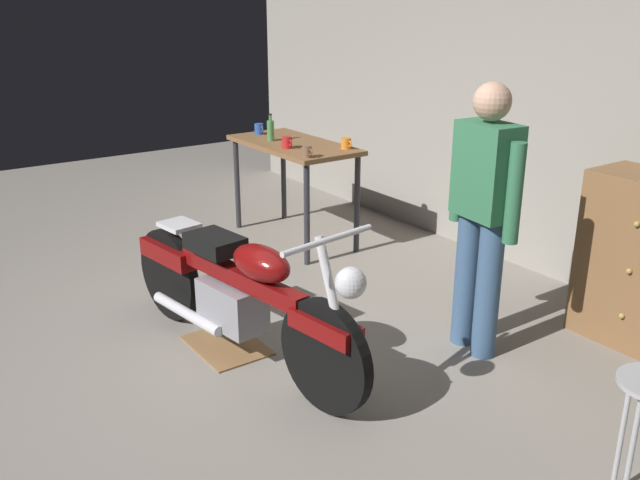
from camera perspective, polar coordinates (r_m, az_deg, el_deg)
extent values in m
plane|color=gray|center=(4.31, -7.71, -10.00)|extent=(12.00, 12.00, 0.00)
cube|color=gray|center=(5.62, 18.28, 12.88)|extent=(8.00, 0.12, 3.10)
cube|color=brown|center=(6.10, -2.22, 7.92)|extent=(1.30, 0.64, 0.04)
cylinder|color=#2D2D33|center=(6.57, -6.90, 4.62)|extent=(0.05, 0.05, 0.86)
cylinder|color=#2D2D33|center=(5.60, -1.10, 2.08)|extent=(0.05, 0.05, 0.86)
cylinder|color=#2D2D33|center=(6.82, -3.05, 5.29)|extent=(0.05, 0.05, 0.86)
cylinder|color=#2D2D33|center=(5.89, 3.09, 2.96)|extent=(0.05, 0.05, 0.86)
cylinder|color=black|center=(3.68, 0.42, -9.64)|extent=(0.64, 0.16, 0.64)
cylinder|color=black|center=(4.81, -12.41, -2.81)|extent=(0.64, 0.16, 0.64)
cube|color=maroon|center=(3.60, 0.43, -7.20)|extent=(0.46, 0.20, 0.10)
cube|color=maroon|center=(4.71, -12.25, -1.00)|extent=(0.54, 0.25, 0.12)
cube|color=gray|center=(4.24, -7.31, -5.34)|extent=(0.47, 0.30, 0.28)
cube|color=maroon|center=(4.08, -6.61, -3.12)|extent=(1.10, 0.25, 0.10)
ellipsoid|color=maroon|center=(3.88, -4.92, -1.92)|extent=(0.47, 0.28, 0.20)
cube|color=black|center=(4.22, -8.72, -0.26)|extent=(0.39, 0.29, 0.10)
cube|color=silver|center=(4.53, -11.63, 1.24)|extent=(0.27, 0.23, 0.03)
cylinder|color=silver|center=(3.49, 1.12, -5.27)|extent=(0.27, 0.09, 0.68)
cylinder|color=silver|center=(3.39, 0.68, 0.00)|extent=(0.12, 0.60, 0.03)
sphere|color=silver|center=(3.35, 2.57, -3.57)|extent=(0.16, 0.16, 0.16)
cylinder|color=silver|center=(4.45, -11.00, -6.02)|extent=(0.70, 0.17, 0.07)
cylinder|color=#3E5E83|center=(4.28, 13.79, -4.05)|extent=(0.15, 0.15, 0.88)
cylinder|color=#3E5E83|center=(4.42, 12.08, -3.16)|extent=(0.15, 0.15, 0.88)
cube|color=#33724C|center=(4.13, 13.68, 5.63)|extent=(0.40, 0.26, 0.56)
cylinder|color=#33724C|center=(3.98, 15.86, 3.72)|extent=(0.09, 0.09, 0.58)
cylinder|color=#33724C|center=(4.32, 11.50, 5.32)|extent=(0.09, 0.09, 0.58)
sphere|color=tan|center=(4.05, 14.14, 11.12)|extent=(0.22, 0.22, 0.22)
cylinder|color=#B2B2B7|center=(3.37, 23.77, -14.73)|extent=(0.02, 0.02, 0.62)
cylinder|color=#B2B2B7|center=(3.25, 24.39, -16.25)|extent=(0.02, 0.02, 0.62)
sphere|color=tan|center=(4.46, 24.85, 1.21)|extent=(0.04, 0.04, 0.04)
sphere|color=tan|center=(4.55, 24.31, -2.37)|extent=(0.04, 0.04, 0.04)
sphere|color=tan|center=(4.66, 23.80, -5.80)|extent=(0.04, 0.04, 0.04)
cube|color=olive|center=(4.49, -7.76, -8.66)|extent=(0.56, 0.40, 0.01)
cylinder|color=#2D51AD|center=(6.49, -5.10, 9.18)|extent=(0.08, 0.08, 0.10)
torus|color=#2D51AD|center=(6.45, -4.89, 9.17)|extent=(0.06, 0.01, 0.06)
cylinder|color=orange|center=(5.83, 2.18, 8.03)|extent=(0.08, 0.08, 0.09)
torus|color=orange|center=(5.79, 2.47, 8.00)|extent=(0.05, 0.01, 0.05)
cylinder|color=red|center=(5.86, -2.77, 8.10)|extent=(0.09, 0.09, 0.10)
torus|color=red|center=(5.82, -2.51, 8.07)|extent=(0.06, 0.01, 0.06)
cylinder|color=brown|center=(5.51, -1.08, 7.37)|extent=(0.08, 0.08, 0.10)
torus|color=brown|center=(5.47, -0.82, 7.33)|extent=(0.05, 0.01, 0.05)
cylinder|color=#4C8C4C|center=(6.16, -4.13, 9.04)|extent=(0.06, 0.06, 0.18)
cylinder|color=#4C8C4C|center=(6.14, -4.16, 10.10)|extent=(0.03, 0.03, 0.05)
cylinder|color=black|center=(6.14, -4.16, 10.37)|extent=(0.03, 0.03, 0.01)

